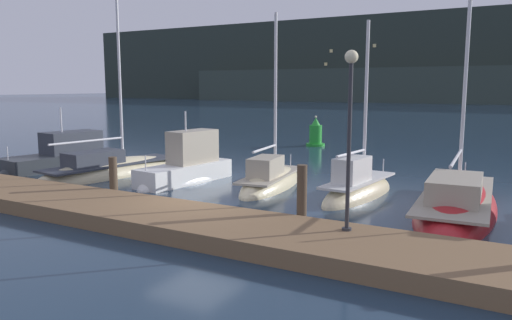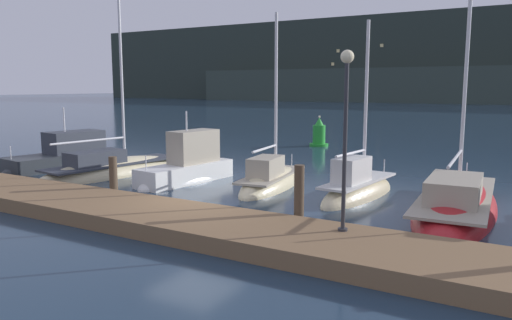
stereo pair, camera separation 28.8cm
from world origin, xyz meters
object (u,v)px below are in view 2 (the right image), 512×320
object	(u,v)px
sailboat_berth_4	(271,184)
motorboat_berth_1	(66,162)
sailboat_berth_2	(113,173)
motorboat_berth_3	(187,173)
dock_lamppost	(346,113)
sailboat_berth_5	(358,193)
sailboat_berth_6	(456,208)
channel_buoy	(319,135)

from	to	relation	value
sailboat_berth_4	motorboat_berth_1	bearing A→B (deg)	-175.58
sailboat_berth_2	sailboat_berth_4	bearing A→B (deg)	9.62
motorboat_berth_1	motorboat_berth_3	size ratio (longest dim) A/B	1.23
dock_lamppost	motorboat_berth_3	bearing A→B (deg)	150.45
sailboat_berth_5	sailboat_berth_6	bearing A→B (deg)	-7.05
motorboat_berth_1	sailboat_berth_2	world-z (taller)	sailboat_berth_2
sailboat_berth_2	dock_lamppost	bearing A→B (deg)	-19.61
sailboat_berth_2	channel_buoy	distance (m)	15.26
motorboat_berth_3	sailboat_berth_2	bearing A→B (deg)	-173.37
motorboat_berth_1	channel_buoy	distance (m)	16.13
motorboat_berth_1	sailboat_berth_6	distance (m)	17.98
sailboat_berth_6	channel_buoy	size ratio (longest dim) A/B	5.47
channel_buoy	sailboat_berth_5	bearing A→B (deg)	-61.62
sailboat_berth_2	sailboat_berth_4	distance (m)	7.51
motorboat_berth_1	motorboat_berth_3	bearing A→B (deg)	0.35
channel_buoy	motorboat_berth_3	bearing A→B (deg)	-89.01
sailboat_berth_2	motorboat_berth_3	world-z (taller)	sailboat_berth_2
sailboat_berth_4	sailboat_berth_5	bearing A→B (deg)	-0.89
motorboat_berth_1	sailboat_berth_4	world-z (taller)	sailboat_berth_4
sailboat_berth_2	sailboat_berth_5	world-z (taller)	sailboat_berth_2
motorboat_berth_1	sailboat_berth_5	xyz separation A→B (m)	(14.59, 0.80, -0.12)
sailboat_berth_2	sailboat_berth_5	size ratio (longest dim) A/B	1.70
sailboat_berth_5	sailboat_berth_6	size ratio (longest dim) A/B	0.63
motorboat_berth_3	channel_buoy	size ratio (longest dim) A/B	2.55
motorboat_berth_1	motorboat_berth_3	distance (m)	7.49
sailboat_berth_4	sailboat_berth_2	bearing A→B (deg)	-170.38
dock_lamppost	sailboat_berth_4	bearing A→B (deg)	131.84
channel_buoy	dock_lamppost	world-z (taller)	dock_lamppost
sailboat_berth_2	dock_lamppost	distance (m)	13.67
sailboat_berth_5	channel_buoy	size ratio (longest dim) A/B	3.44
motorboat_berth_1	sailboat_berth_2	xyz separation A→B (m)	(3.63, -0.40, -0.16)
sailboat_berth_4	dock_lamppost	distance (m)	8.32
motorboat_berth_3	sailboat_berth_4	world-z (taller)	sailboat_berth_4
sailboat_berth_5	dock_lamppost	distance (m)	6.67
sailboat_berth_2	motorboat_berth_3	distance (m)	3.89
sailboat_berth_5	sailboat_berth_6	xyz separation A→B (m)	(3.38, -0.42, -0.05)
sailboat_berth_6	sailboat_berth_4	bearing A→B (deg)	176.10
sailboat_berth_2	channel_buoy	world-z (taller)	sailboat_berth_2
sailboat_berth_2	dock_lamppost	size ratio (longest dim) A/B	2.72
sailboat_berth_2	dock_lamppost	world-z (taller)	sailboat_berth_2
motorboat_berth_1	sailboat_berth_4	bearing A→B (deg)	4.42
sailboat_berth_2	channel_buoy	size ratio (longest dim) A/B	5.87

